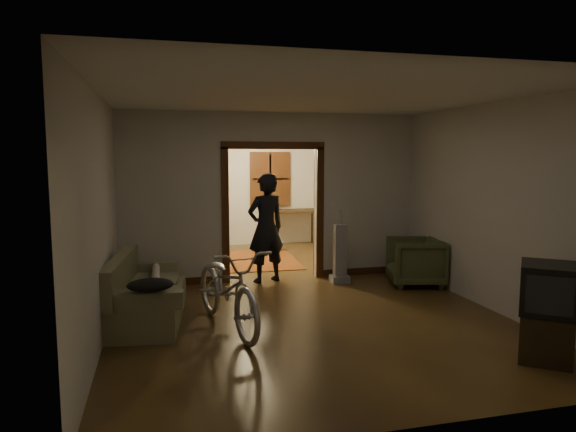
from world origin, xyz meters
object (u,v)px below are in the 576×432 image
object	(u,v)px
bicycle	(228,287)
armchair	(415,262)
locker	(181,212)
sofa	(148,288)
desk	(295,228)
person	(266,228)

from	to	relation	value
bicycle	armchair	bearing A→B (deg)	10.35
locker	armchair	bearing A→B (deg)	-61.05
sofa	locker	xyz separation A→B (m)	(0.63, 5.05, 0.43)
locker	desk	size ratio (longest dim) A/B	1.53
desk	bicycle	bearing A→B (deg)	-96.85
bicycle	locker	distance (m)	5.64
bicycle	desk	world-z (taller)	bicycle
bicycle	locker	xyz separation A→B (m)	(-0.31, 5.62, 0.34)
armchair	desk	size ratio (longest dim) A/B	0.76
locker	bicycle	bearing A→B (deg)	-97.74
person	locker	size ratio (longest dim) A/B	1.06
sofa	locker	size ratio (longest dim) A/B	1.07
sofa	person	size ratio (longest dim) A/B	1.01
sofa	bicycle	bearing A→B (deg)	-24.67
sofa	desk	world-z (taller)	sofa
locker	desk	xyz separation A→B (m)	(2.61, -0.13, -0.44)
sofa	bicycle	xyz separation A→B (m)	(0.94, -0.57, 0.09)
locker	sofa	bearing A→B (deg)	-108.04
person	desk	bearing A→B (deg)	-130.41
person	locker	distance (m)	3.65
sofa	bicycle	world-z (taller)	bicycle
armchair	person	world-z (taller)	person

